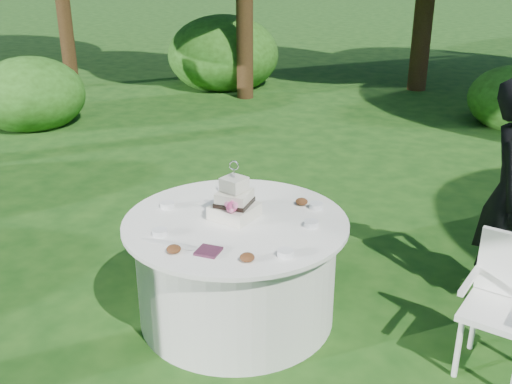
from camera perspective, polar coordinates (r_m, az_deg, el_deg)
ground at (r=4.51m, az=-1.82°, el=-11.57°), size 80.00×80.00×0.00m
napkins at (r=3.71m, az=-4.55°, el=-5.64°), size 0.14×0.14×0.02m
feather_plume at (r=3.82m, az=-7.92°, el=-4.99°), size 0.48×0.07×0.01m
guest at (r=4.69m, az=23.13°, el=-0.30°), size 0.50×0.67×1.70m
table at (r=4.30m, az=-1.89°, el=-7.28°), size 1.56×1.56×0.77m
cake at (r=4.11m, az=-2.08°, el=-1.02°), size 0.33×0.33×0.42m
chair at (r=4.05m, az=22.62°, el=-9.14°), size 0.52×0.51×0.89m
votives at (r=4.13m, az=-1.22°, el=-2.33°), size 1.15×0.96×0.04m
petal_cups at (r=3.88m, az=-1.12°, el=-4.00°), size 0.62×1.07×0.05m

